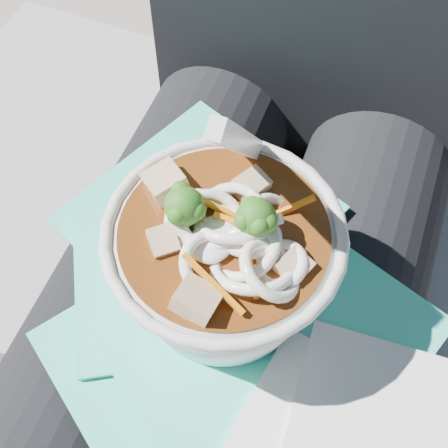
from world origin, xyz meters
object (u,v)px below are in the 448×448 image
(lap, at_px, (229,316))
(plastic_bag, at_px, (218,284))
(stone_ledge, at_px, (263,308))
(udon_bowl, at_px, (225,258))
(person_body, at_px, (262,221))

(lap, bearing_deg, plastic_bag, -111.16)
(stone_ledge, height_order, lap, lap)
(stone_ledge, height_order, plastic_bag, plastic_bag)
(lap, bearing_deg, udon_bowl, -80.01)
(lap, xyz_separation_m, plastic_bag, (-0.01, -0.01, 0.09))
(person_body, distance_m, udon_bowl, 0.17)
(udon_bowl, bearing_deg, stone_ledge, 91.41)
(stone_ledge, xyz_separation_m, plastic_bag, (-0.01, -0.16, 0.38))
(person_body, bearing_deg, udon_bowl, -87.89)
(stone_ledge, bearing_deg, person_body, -90.00)
(person_body, bearing_deg, plastic_bag, -93.01)
(person_body, relative_size, plastic_bag, 2.73)
(stone_ledge, distance_m, lap, 0.33)
(plastic_bag, bearing_deg, udon_bowl, -44.93)
(lap, height_order, udon_bowl, udon_bowl)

